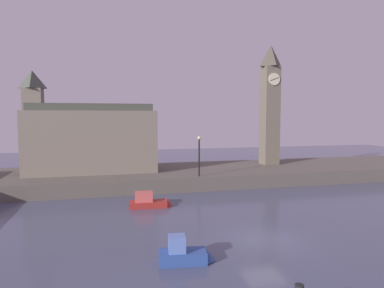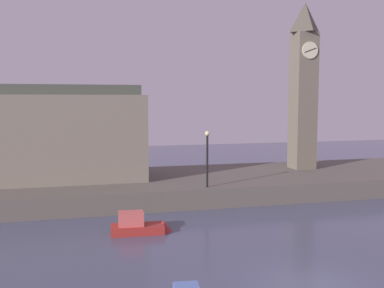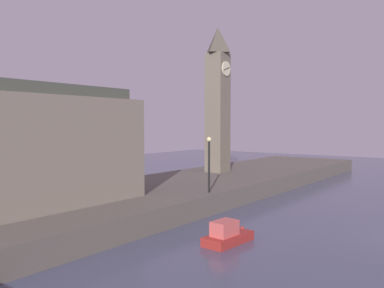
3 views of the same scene
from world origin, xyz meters
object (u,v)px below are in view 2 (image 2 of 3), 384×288
(parliament_hall, at_px, (51,133))
(clock_tower, at_px, (303,84))
(streetlamp, at_px, (207,153))
(boat_dinghy_red, at_px, (143,226))

(parliament_hall, bearing_deg, clock_tower, 2.43)
(clock_tower, distance_m, streetlamp, 14.24)
(clock_tower, relative_size, boat_dinghy_red, 3.97)
(streetlamp, bearing_deg, clock_tower, 30.37)
(streetlamp, height_order, boat_dinghy_red, streetlamp)
(clock_tower, distance_m, boat_dinghy_red, 22.74)
(clock_tower, bearing_deg, boat_dinghy_red, -144.69)
(parliament_hall, xyz_separation_m, streetlamp, (11.41, -5.70, -1.23))
(streetlamp, distance_m, boat_dinghy_red, 8.62)
(parliament_hall, distance_m, streetlamp, 12.82)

